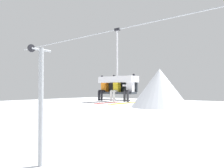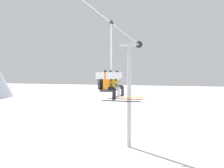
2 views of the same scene
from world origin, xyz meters
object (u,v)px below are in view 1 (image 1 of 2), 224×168
object	(u,v)px
skier_yellow	(115,88)
skier_white	(129,88)
skier_orange	(103,88)
chairlift_chair	(118,82)
lift_tower_near	(41,103)

from	to	relation	value
skier_yellow	skier_white	xyz separation A→B (m)	(0.79, 0.00, 0.00)
skier_orange	skier_yellow	xyz separation A→B (m)	(0.78, 0.00, 0.00)
chairlift_chair	skier_orange	xyz separation A→B (m)	(-0.79, -0.21, -0.30)
lift_tower_near	chairlift_chair	world-z (taller)	lift_tower_near
lift_tower_near	skier_orange	world-z (taller)	lift_tower_near
skier_orange	skier_yellow	distance (m)	0.78
lift_tower_near	skier_orange	distance (m)	7.09
lift_tower_near	skier_white	xyz separation A→B (m)	(8.51, -0.92, 1.10)
skier_white	skier_yellow	bearing A→B (deg)	180.00
chairlift_chair	skier_yellow	size ratio (longest dim) A/B	2.06
chairlift_chair	skier_orange	bearing A→B (deg)	-164.79
skier_orange	skier_white	size ratio (longest dim) A/B	1.00
skier_orange	skier_yellow	size ratio (longest dim) A/B	1.00
skier_yellow	skier_white	world-z (taller)	same
skier_white	skier_orange	bearing A→B (deg)	180.00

